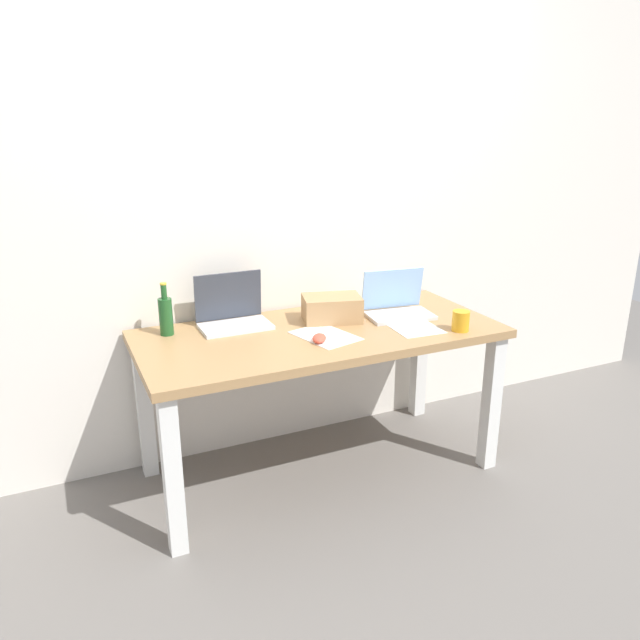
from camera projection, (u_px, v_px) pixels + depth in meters
name	position (u px, v px, depth m)	size (l,w,h in m)	color
ground_plane	(320.00, 468.00, 3.10)	(8.00, 8.00, 0.00)	slate
back_wall	(283.00, 198.00, 3.06)	(5.20, 0.08, 2.60)	silver
desk	(320.00, 350.00, 2.89)	(1.68, 0.76, 0.74)	#A37A4C
laptop_left	(233.00, 314.00, 2.90)	(0.33, 0.21, 0.25)	silver
laptop_right	(397.00, 305.00, 3.06)	(0.34, 0.26, 0.22)	silver
beer_bottle	(166.00, 315.00, 2.78)	(0.06, 0.06, 0.24)	#1E5123
computer_mouse	(319.00, 338.00, 2.71)	(0.06, 0.10, 0.03)	#D84C38
cardboard_box	(332.00, 308.00, 2.98)	(0.28, 0.18, 0.12)	tan
coffee_mug	(461.00, 321.00, 2.84)	(0.08, 0.08, 0.10)	gold
paper_sheet_center	(325.00, 336.00, 2.79)	(0.21, 0.30, 0.00)	white
paper_sheet_front_right	(412.00, 326.00, 2.92)	(0.21, 0.30, 0.00)	white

